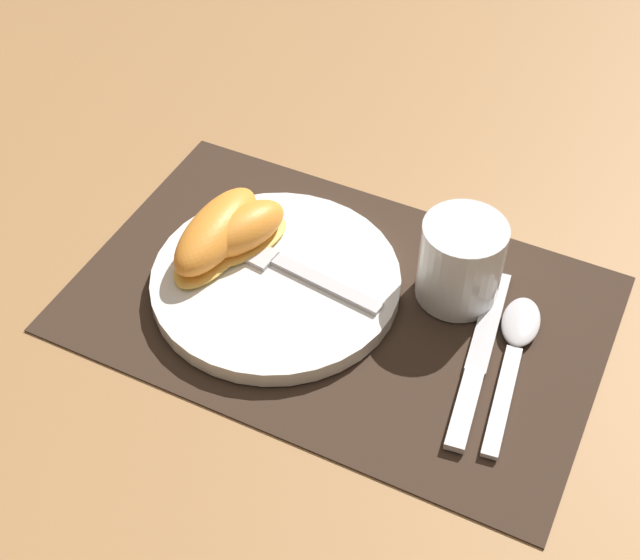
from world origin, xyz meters
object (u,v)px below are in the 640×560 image
object	(u,v)px
juice_glass	(460,265)
plate	(276,281)
knife	(478,359)
citrus_wedge_0	(242,231)
spoon	(516,342)
fork	(279,265)
citrus_wedge_1	(216,233)

from	to	relation	value
juice_glass	plate	bearing A→B (deg)	-156.25
knife	citrus_wedge_0	xyz separation A→B (m)	(-0.24, 0.02, 0.03)
spoon	knife	bearing A→B (deg)	-126.82
plate	fork	distance (m)	0.02
citrus_wedge_0	fork	bearing A→B (deg)	-15.55
juice_glass	citrus_wedge_0	distance (m)	0.20
juice_glass	knife	world-z (taller)	juice_glass
juice_glass	citrus_wedge_1	size ratio (longest dim) A/B	0.64
plate	juice_glass	size ratio (longest dim) A/B	2.82
juice_glass	fork	world-z (taller)	juice_glass
spoon	citrus_wedge_0	xyz separation A→B (m)	(-0.27, -0.01, 0.03)
spoon	fork	xyz separation A→B (m)	(-0.22, -0.02, 0.01)
knife	fork	world-z (taller)	fork
spoon	citrus_wedge_1	size ratio (longest dim) A/B	1.37
citrus_wedge_0	juice_glass	bearing A→B (deg)	12.46
fork	plate	bearing A→B (deg)	-78.00
juice_glass	citrus_wedge_1	xyz separation A→B (m)	(-0.22, -0.06, -0.00)
citrus_wedge_0	spoon	bearing A→B (deg)	1.61
plate	spoon	bearing A→B (deg)	7.87
juice_glass	spoon	size ratio (longest dim) A/B	0.46
spoon	citrus_wedge_0	size ratio (longest dim) A/B	1.63
plate	citrus_wedge_1	world-z (taller)	citrus_wedge_1
knife	plate	bearing A→B (deg)	179.66
fork	citrus_wedge_1	xyz separation A→B (m)	(-0.06, -0.00, 0.02)
spoon	citrus_wedge_0	distance (m)	0.27
spoon	fork	bearing A→B (deg)	-174.90
fork	citrus_wedge_1	world-z (taller)	citrus_wedge_1
knife	citrus_wedge_1	world-z (taller)	citrus_wedge_1
citrus_wedge_1	plate	bearing A→B (deg)	-7.29
spoon	citrus_wedge_0	bearing A→B (deg)	-178.39
knife	spoon	world-z (taller)	spoon
juice_glass	fork	size ratio (longest dim) A/B	0.44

